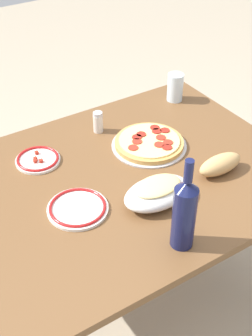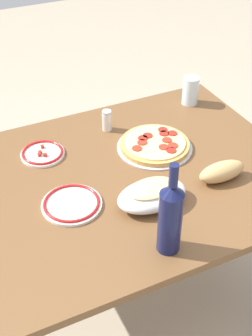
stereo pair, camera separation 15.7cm
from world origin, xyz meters
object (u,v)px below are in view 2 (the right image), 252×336
(bread_loaf, at_px, (222,172))
(baked_pasta_dish, at_px, (152,194))
(pepperoni_pizza, at_px, (155,145))
(side_plate_near, at_px, (72,204))
(water_glass, at_px, (190,91))
(dining_table, at_px, (126,198))
(wine_bottle, at_px, (170,217))
(side_plate_far, at_px, (43,153))
(spice_shaker, at_px, (107,121))

(bread_loaf, bearing_deg, baked_pasta_dish, 1.25)
(pepperoni_pizza, relative_size, side_plate_near, 1.45)
(pepperoni_pizza, bearing_deg, water_glass, -141.88)
(dining_table, distance_m, water_glass, 0.61)
(wine_bottle, relative_size, side_plate_far, 1.88)
(spice_shaker, bearing_deg, pepperoni_pizza, 119.75)
(side_plate_near, xyz_separation_m, side_plate_far, (0.00, -0.31, 0.00))
(baked_pasta_dish, height_order, side_plate_far, baked_pasta_dish)
(water_glass, height_order, side_plate_near, water_glass)
(dining_table, xyz_separation_m, spice_shaker, (-0.06, -0.30, 0.16))
(wine_bottle, xyz_separation_m, water_glass, (-0.51, -0.71, -0.06))
(dining_table, relative_size, pepperoni_pizza, 4.24)
(dining_table, distance_m, wine_bottle, 0.44)
(bread_loaf, distance_m, spice_shaker, 0.52)
(pepperoni_pizza, relative_size, baked_pasta_dish, 1.21)
(pepperoni_pizza, distance_m, water_glass, 0.39)
(dining_table, xyz_separation_m, side_plate_near, (0.23, 0.07, 0.12))
(water_glass, distance_m, side_plate_far, 0.71)
(side_plate_far, height_order, spice_shaker, spice_shaker)
(pepperoni_pizza, distance_m, side_plate_near, 0.44)
(baked_pasta_dish, relative_size, water_glass, 1.94)
(wine_bottle, relative_size, water_glass, 2.51)
(bread_loaf, relative_size, spice_shaker, 2.06)
(side_plate_far, xyz_separation_m, spice_shaker, (-0.29, -0.06, 0.03))
(water_glass, xyz_separation_m, side_plate_near, (0.70, 0.41, -0.05))
(side_plate_near, height_order, bread_loaf, bread_loaf)
(wine_bottle, height_order, bread_loaf, wine_bottle)
(baked_pasta_dish, relative_size, side_plate_near, 1.20)
(wine_bottle, relative_size, side_plate_near, 1.55)
(pepperoni_pizza, height_order, side_plate_near, pepperoni_pizza)
(baked_pasta_dish, xyz_separation_m, water_glass, (-0.46, -0.51, 0.02))
(baked_pasta_dish, xyz_separation_m, side_plate_near, (0.24, -0.10, -0.03))
(side_plate_far, bearing_deg, baked_pasta_dish, 120.40)
(pepperoni_pizza, distance_m, wine_bottle, 0.52)
(baked_pasta_dish, distance_m, side_plate_far, 0.48)
(side_plate_near, bearing_deg, spice_shaker, -128.05)
(dining_table, relative_size, bread_loaf, 6.86)
(water_glass, relative_size, bread_loaf, 0.69)
(dining_table, height_order, side_plate_near, side_plate_near)
(baked_pasta_dish, height_order, side_plate_near, baked_pasta_dish)
(baked_pasta_dish, xyz_separation_m, side_plate_far, (0.24, -0.41, -0.03))
(water_glass, relative_size, side_plate_far, 0.75)
(dining_table, height_order, baked_pasta_dish, baked_pasta_dish)
(bread_loaf, xyz_separation_m, spice_shaker, (0.23, -0.47, 0.01))
(spice_shaker, bearing_deg, baked_pasta_dish, 84.30)
(pepperoni_pizza, xyz_separation_m, bread_loaf, (-0.12, 0.27, 0.02))
(side_plate_near, relative_size, side_plate_far, 1.21)
(dining_table, distance_m, baked_pasta_dish, 0.23)
(dining_table, height_order, bread_loaf, bread_loaf)
(dining_table, bearing_deg, spice_shaker, -100.96)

